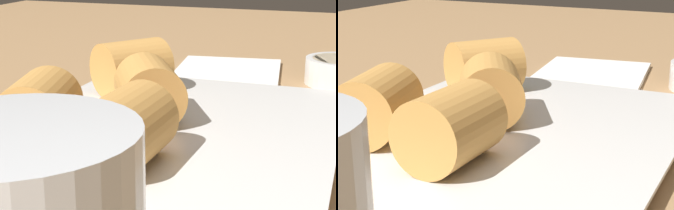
% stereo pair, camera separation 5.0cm
% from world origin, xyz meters
% --- Properties ---
extents(table_surface, '(1.80, 1.40, 0.02)m').
position_xyz_m(table_surface, '(0.00, 0.00, 0.01)').
color(table_surface, '#A87F54').
rests_on(table_surface, ground).
extents(serving_plate, '(0.33, 0.25, 0.01)m').
position_xyz_m(serving_plate, '(-0.00, 0.02, 0.03)').
color(serving_plate, white).
rests_on(serving_plate, table_surface).
extents(roll_front_left, '(0.08, 0.07, 0.05)m').
position_xyz_m(roll_front_left, '(0.05, -0.06, 0.06)').
color(roll_front_left, '#D19347').
rests_on(roll_front_left, serving_plate).
extents(roll_front_right, '(0.08, 0.07, 0.05)m').
position_xyz_m(roll_front_right, '(-0.02, -0.01, 0.06)').
color(roll_front_right, '#D19347').
rests_on(roll_front_right, serving_plate).
extents(roll_back_left, '(0.08, 0.08, 0.05)m').
position_xyz_m(roll_back_left, '(-0.10, -0.05, 0.06)').
color(roll_back_left, '#D19347').
rests_on(roll_back_left, serving_plate).
extents(roll_back_right, '(0.07, 0.05, 0.05)m').
position_xyz_m(roll_back_right, '(0.07, 0.01, 0.06)').
color(roll_back_right, '#D19347').
rests_on(roll_back_right, serving_plate).
extents(spoon, '(0.19, 0.06, 0.01)m').
position_xyz_m(spoon, '(-0.01, -0.16, 0.03)').
color(spoon, '#B2B2B7').
rests_on(spoon, table_surface).
extents(napkin, '(0.16, 0.14, 0.01)m').
position_xyz_m(napkin, '(-0.26, -0.00, 0.02)').
color(napkin, white).
rests_on(napkin, table_surface).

